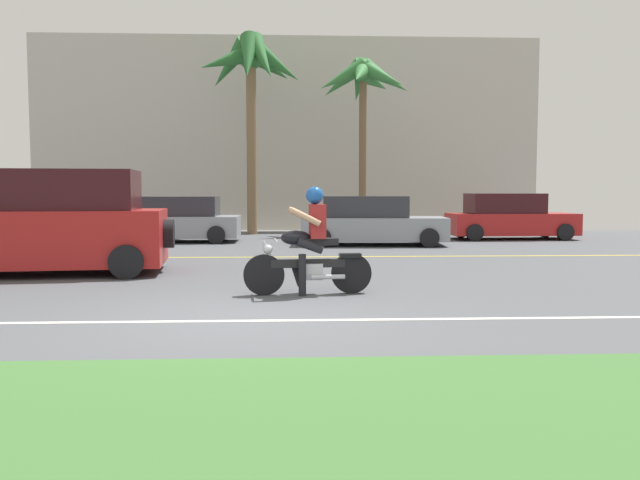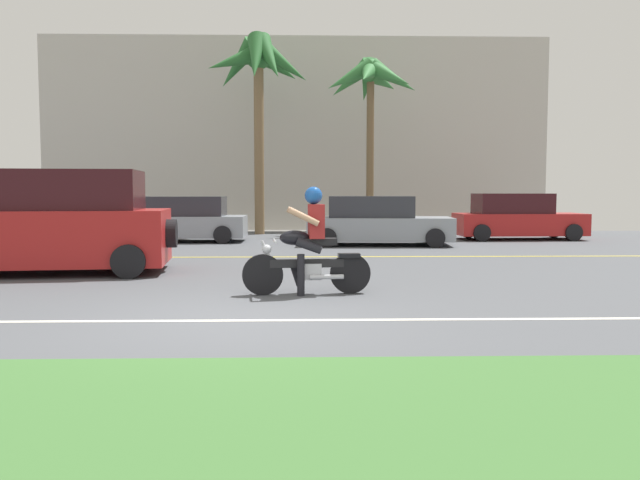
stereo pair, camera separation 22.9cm
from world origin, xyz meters
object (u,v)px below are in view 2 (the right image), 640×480
object	(u,v)px
palm_tree_0	(259,70)
palm_tree_1	(371,84)
motorcyclist	(308,249)
parked_car_3	(517,218)
suv_nearby	(57,224)
parked_car_1	(178,220)
parked_car_0	(16,222)
parked_car_2	(377,222)

from	to	relation	value
palm_tree_0	palm_tree_1	size ratio (longest dim) A/B	1.11
motorcyclist	parked_car_3	world-z (taller)	motorcyclist
suv_nearby	parked_car_1	size ratio (longest dim) A/B	1.03
motorcyclist	parked_car_1	xyz separation A→B (m)	(-4.10, 10.80, -0.03)
suv_nearby	palm_tree_1	bearing A→B (deg)	57.16
motorcyclist	palm_tree_1	size ratio (longest dim) A/B	0.30
parked_car_3	palm_tree_0	distance (m)	10.79
parked_car_0	parked_car_2	size ratio (longest dim) A/B	0.91
palm_tree_0	motorcyclist	bearing A→B (deg)	-83.30
parked_car_0	parked_car_2	bearing A→B (deg)	-4.81
parked_car_2	parked_car_0	bearing A→B (deg)	175.19
parked_car_1	parked_car_0	bearing A→B (deg)	-174.01
parked_car_0	suv_nearby	bearing A→B (deg)	-61.38
motorcyclist	parked_car_3	size ratio (longest dim) A/B	0.48
motorcyclist	parked_car_2	bearing A→B (deg)	76.98
parked_car_3	palm_tree_1	bearing A→B (deg)	148.96
suv_nearby	palm_tree_0	distance (m)	13.15
motorcyclist	palm_tree_0	world-z (taller)	palm_tree_0
motorcyclist	parked_car_3	bearing A→B (deg)	58.07
palm_tree_0	parked_car_0	bearing A→B (deg)	-150.50
parked_car_0	palm_tree_1	size ratio (longest dim) A/B	0.60
parked_car_1	palm_tree_0	xyz separation A→B (m)	(2.41, 3.64, 5.45)
parked_car_1	parked_car_2	xyz separation A→B (m)	(6.26, -1.46, 0.01)
motorcyclist	palm_tree_0	bearing A→B (deg)	96.70
palm_tree_0	parked_car_3	bearing A→B (deg)	-18.55
suv_nearby	parked_car_1	world-z (taller)	suv_nearby
suv_nearby	palm_tree_1	world-z (taller)	palm_tree_1
palm_tree_1	parked_car_0	bearing A→B (deg)	-160.86
parked_car_2	parked_car_3	xyz separation A→B (m)	(4.99, 2.13, 0.03)
parked_car_3	palm_tree_1	distance (m)	7.33
parked_car_3	motorcyclist	bearing A→B (deg)	-121.93
parked_car_2	motorcyclist	bearing A→B (deg)	-103.02
palm_tree_1	suv_nearby	bearing A→B (deg)	-122.84
parked_car_1	motorcyclist	bearing A→B (deg)	-69.20
palm_tree_0	suv_nearby	bearing A→B (deg)	-105.57
parked_car_0	palm_tree_1	xyz separation A→B (m)	(11.52, 4.00, 4.95)
parked_car_0	parked_car_2	distance (m)	11.24
motorcyclist	palm_tree_0	size ratio (longest dim) A/B	0.27
parked_car_0	parked_car_2	xyz separation A→B (m)	(11.20, -0.94, 0.02)
motorcyclist	parked_car_0	bearing A→B (deg)	131.32
suv_nearby	palm_tree_1	distance (m)	14.45
motorcyclist	parked_car_1	size ratio (longest dim) A/B	0.45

